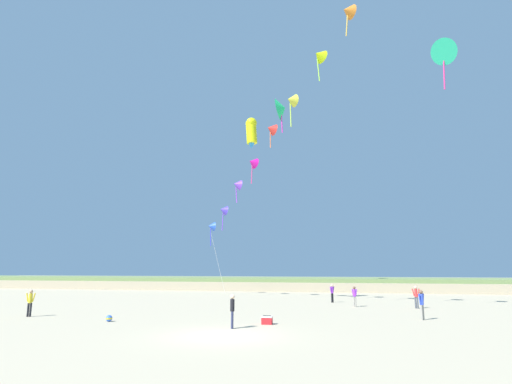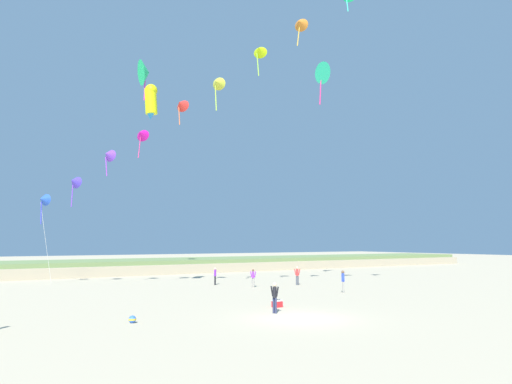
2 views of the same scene
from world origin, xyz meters
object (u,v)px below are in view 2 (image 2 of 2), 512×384
object	(u,v)px
large_kite_low_lead	(320,73)
person_mid_center	(275,295)
person_far_right	(343,280)
beach_ball	(132,319)
beach_cooler	(277,304)
large_kite_high_solo	(145,73)
person_near_left	(253,277)
person_near_right	(215,275)
large_kite_mid_trail	(151,100)
person_far_center	(297,274)

from	to	relation	value
large_kite_low_lead	person_mid_center	bearing A→B (deg)	-137.37
person_far_right	beach_ball	size ratio (longest dim) A/B	4.75
person_mid_center	beach_cooler	distance (m)	2.49
large_kite_high_solo	large_kite_low_lead	bearing A→B (deg)	-31.48
person_near_left	large_kite_high_solo	size ratio (longest dim) A/B	0.37
person_mid_center	large_kite_low_lead	world-z (taller)	large_kite_low_lead
person_near_right	large_kite_low_lead	distance (m)	22.61
large_kite_mid_trail	large_kite_high_solo	distance (m)	9.48
large_kite_low_lead	beach_ball	bearing A→B (deg)	-150.91
person_near_left	person_far_right	distance (m)	8.23
large_kite_mid_trail	beach_ball	xyz separation A→B (m)	(-5.11, -13.88, -15.53)
person_far_right	large_kite_low_lead	world-z (taller)	large_kite_low_lead
large_kite_low_lead	large_kite_high_solo	bearing A→B (deg)	148.52
person_mid_center	beach_ball	xyz separation A→B (m)	(-7.57, 1.07, -0.78)
person_near_left	large_kite_mid_trail	distance (m)	17.34
person_far_center	large_kite_mid_trail	distance (m)	20.01
person_near_left	person_far_right	world-z (taller)	person_far_right
person_near_left	large_kite_high_solo	xyz separation A→B (m)	(-7.02, 9.65, 20.08)
large_kite_mid_trail	person_far_center	bearing A→B (deg)	-9.69
person_near_left	person_far_right	size ratio (longest dim) A/B	0.91
person_near_right	person_mid_center	bearing A→B (deg)	-105.18
beach_cooler	large_kite_high_solo	bearing A→B (deg)	95.77
large_kite_high_solo	person_mid_center	bearing A→B (deg)	-88.33
person_mid_center	person_far_center	xyz separation A→B (m)	(10.88, 12.66, -0.00)
large_kite_low_lead	beach_ball	world-z (taller)	large_kite_low_lead
person_far_center	beach_cooler	size ratio (longest dim) A/B	2.88
person_far_right	person_far_center	distance (m)	7.12
person_mid_center	large_kite_high_solo	distance (m)	30.20
person_near_left	large_kite_low_lead	xyz separation A→B (m)	(8.13, 0.38, 20.03)
person_far_center	beach_ball	distance (m)	21.80
large_kite_low_lead	person_near_right	bearing A→B (deg)	161.63
person_far_center	large_kite_high_solo	bearing A→B (deg)	139.25
person_far_right	large_kite_mid_trail	size ratio (longest dim) A/B	0.57
person_near_left	beach_ball	distance (m)	18.33
person_near_left	large_kite_mid_trail	xyz separation A→B (m)	(-8.81, 1.99, 14.80)
large_kite_high_solo	person_far_right	bearing A→B (deg)	-57.86
person_near_left	person_near_right	bearing A→B (deg)	116.53
person_mid_center	beach_ball	size ratio (longest dim) A/B	4.61
person_far_right	person_far_center	size ratio (longest dim) A/B	1.03
person_far_center	beach_cooler	xyz separation A→B (m)	(-9.44, -10.77, -0.75)
person_mid_center	person_far_right	world-z (taller)	person_far_right
person_near_left	person_far_center	size ratio (longest dim) A/B	0.94
person_near_right	large_kite_mid_trail	world-z (taller)	large_kite_mid_trail
person_mid_center	person_far_right	xyz separation A→B (m)	(10.03, 5.59, 0.03)
person_mid_center	beach_ball	distance (m)	7.68
person_near_right	large_kite_low_lead	world-z (taller)	large_kite_low_lead
person_near_left	person_far_right	bearing A→B (deg)	-63.48
person_far_right	beach_ball	distance (m)	18.19
person_mid_center	person_far_center	world-z (taller)	person_mid_center
person_mid_center	large_kite_low_lead	xyz separation A→B (m)	(14.49, 13.33, 19.97)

